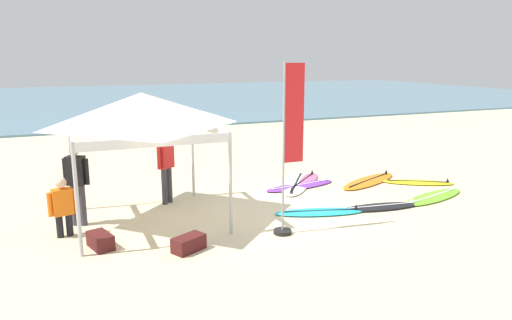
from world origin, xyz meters
name	(u,v)px	position (x,y,z in m)	size (l,w,h in m)	color
ground_plane	(270,213)	(0.00, 0.00, 0.00)	(80.00, 80.00, 0.00)	beige
sea	(114,99)	(0.00, 31.60, 0.05)	(80.00, 36.00, 0.10)	#568499
canopy_tent	(142,110)	(-2.64, 0.53, 2.39)	(2.93, 2.93, 2.75)	#B7B7BC
surfboard_orange	(369,181)	(3.69, 1.36, 0.04)	(2.51, 1.63, 0.19)	orange
surfboard_lime	(434,197)	(4.26, -0.54, 0.04)	(2.34, 1.21, 0.19)	#7AD12D
surfboard_black	(382,207)	(2.56, -0.69, 0.04)	(2.00, 0.77, 0.19)	black
surfboard_white	(296,184)	(1.66, 1.89, 0.04)	(1.99, 2.46, 0.19)	white
surfboard_purple	(300,186)	(1.67, 1.67, 0.04)	(2.23, 0.92, 0.19)	purple
surfboard_cyan	(320,212)	(1.04, -0.47, 0.04)	(2.13, 1.09, 0.19)	#23B2CC
surfboard_pink	(303,182)	(1.92, 2.01, 0.04)	(1.98, 1.91, 0.19)	pink
surfboard_yellow	(418,182)	(4.86, 0.70, 0.04)	(1.93, 1.41, 0.19)	yellow
person_black	(77,180)	(-4.00, 0.82, 0.99)	(0.50, 0.36, 1.71)	#383842
person_red	(166,163)	(-1.98, 1.62, 0.99)	(0.46, 0.39, 1.71)	#383842
person_orange	(63,204)	(-4.30, 0.25, 0.66)	(0.54, 0.28, 1.20)	black
banner_flag	(289,156)	(-0.17, -1.26, 1.57)	(0.60, 0.36, 3.40)	#99999E
gear_bag_near_tent	(100,241)	(-3.70, -0.61, 0.14)	(0.60, 0.32, 0.28)	#4C1919
gear_bag_by_pole	(189,243)	(-2.23, -1.37, 0.14)	(0.60, 0.32, 0.28)	#4C1919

